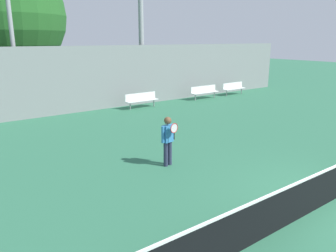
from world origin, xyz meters
TOP-DOWN VIEW (x-y plane):
  - ground_plane at (0.00, 0.00)m, footprint 100.00×100.00m
  - tennis_net at (0.00, 0.00)m, footprint 11.59×0.09m
  - tennis_player at (-1.79, 4.36)m, footprint 0.52×0.43m
  - bench_courtside_far at (10.14, 12.55)m, footprint 1.94×0.40m
  - bench_adjacent_court at (7.29, 12.55)m, footprint 2.18×0.40m
  - bench_by_gate at (2.32, 12.55)m, footprint 2.04×0.40m
  - light_pole_near_left at (-3.93, 14.29)m, footprint 0.90×0.60m
  - light_pole_far_right at (3.29, 13.97)m, footprint 0.90×0.60m
  - back_fence at (0.00, 13.63)m, footprint 31.09×0.06m
  - tree_green_broad at (-3.14, 18.69)m, footprint 6.80×6.80m

SIDE VIEW (x-z plane):
  - ground_plane at x=0.00m, z-range 0.00..0.00m
  - tennis_net at x=0.00m, z-range 0.01..0.97m
  - bench_courtside_far at x=10.14m, z-range 0.11..0.98m
  - bench_by_gate at x=2.32m, z-range 0.11..0.98m
  - bench_adjacent_court at x=7.29m, z-range 0.11..0.99m
  - tennis_player at x=-1.79m, z-range 0.11..1.71m
  - back_fence at x=0.00m, z-range 0.00..3.58m
  - light_pole_far_right at x=3.29m, z-range 0.55..9.04m
  - tree_green_broad at x=-3.14m, z-range 0.93..9.61m
  - light_pole_near_left at x=-3.93m, z-range 1.09..9.61m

